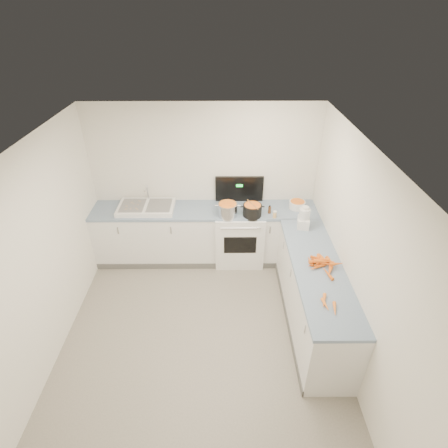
{
  "coord_description": "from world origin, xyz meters",
  "views": [
    {
      "loc": [
        0.27,
        -2.99,
        3.68
      ],
      "look_at": [
        0.3,
        1.1,
        1.05
      ],
      "focal_mm": 28.0,
      "sensor_mm": 36.0,
      "label": 1
    }
  ],
  "objects_px": {
    "black_pot": "(252,211)",
    "spice_jar": "(275,215)",
    "stove": "(239,234)",
    "mixing_bowl": "(297,205)",
    "extract_bottle": "(270,210)",
    "sink": "(146,207)",
    "food_processor": "(304,218)",
    "steel_pot": "(228,210)"
  },
  "relations": [
    {
      "from": "sink",
      "to": "steel_pot",
      "type": "bearing_deg",
      "value": -8.29
    },
    {
      "from": "sink",
      "to": "steel_pot",
      "type": "height_order",
      "value": "sink"
    },
    {
      "from": "steel_pot",
      "to": "black_pot",
      "type": "distance_m",
      "value": 0.37
    },
    {
      "from": "steel_pot",
      "to": "sink",
      "type": "bearing_deg",
      "value": 171.71
    },
    {
      "from": "stove",
      "to": "food_processor",
      "type": "height_order",
      "value": "stove"
    },
    {
      "from": "sink",
      "to": "spice_jar",
      "type": "height_order",
      "value": "sink"
    },
    {
      "from": "mixing_bowl",
      "to": "spice_jar",
      "type": "bearing_deg",
      "value": -143.72
    },
    {
      "from": "stove",
      "to": "mixing_bowl",
      "type": "xyz_separation_m",
      "value": [
        0.89,
        0.04,
        0.52
      ]
    },
    {
      "from": "steel_pot",
      "to": "extract_bottle",
      "type": "height_order",
      "value": "steel_pot"
    },
    {
      "from": "mixing_bowl",
      "to": "spice_jar",
      "type": "height_order",
      "value": "mixing_bowl"
    },
    {
      "from": "sink",
      "to": "black_pot",
      "type": "relative_size",
      "value": 3.07
    },
    {
      "from": "black_pot",
      "to": "spice_jar",
      "type": "distance_m",
      "value": 0.34
    },
    {
      "from": "sink",
      "to": "steel_pot",
      "type": "relative_size",
      "value": 2.91
    },
    {
      "from": "mixing_bowl",
      "to": "extract_bottle",
      "type": "xyz_separation_m",
      "value": [
        -0.45,
        -0.15,
        -0.0
      ]
    },
    {
      "from": "black_pot",
      "to": "spice_jar",
      "type": "xyz_separation_m",
      "value": [
        0.33,
        -0.06,
        -0.03
      ]
    },
    {
      "from": "black_pot",
      "to": "food_processor",
      "type": "distance_m",
      "value": 0.78
    },
    {
      "from": "black_pot",
      "to": "sink",
      "type": "bearing_deg",
      "value": 173.28
    },
    {
      "from": "sink",
      "to": "mixing_bowl",
      "type": "xyz_separation_m",
      "value": [
        2.34,
        0.03,
        0.02
      ]
    },
    {
      "from": "extract_bottle",
      "to": "food_processor",
      "type": "xyz_separation_m",
      "value": [
        0.43,
        -0.39,
        0.09
      ]
    },
    {
      "from": "extract_bottle",
      "to": "spice_jar",
      "type": "height_order",
      "value": "extract_bottle"
    },
    {
      "from": "sink",
      "to": "food_processor",
      "type": "distance_m",
      "value": 2.39
    },
    {
      "from": "stove",
      "to": "black_pot",
      "type": "bearing_deg",
      "value": -44.84
    },
    {
      "from": "sink",
      "to": "black_pot",
      "type": "height_order",
      "value": "sink"
    },
    {
      "from": "stove",
      "to": "spice_jar",
      "type": "xyz_separation_m",
      "value": [
        0.51,
        -0.24,
        0.51
      ]
    },
    {
      "from": "black_pot",
      "to": "spice_jar",
      "type": "height_order",
      "value": "black_pot"
    },
    {
      "from": "spice_jar",
      "to": "sink",
      "type": "bearing_deg",
      "value": 172.57
    },
    {
      "from": "steel_pot",
      "to": "food_processor",
      "type": "bearing_deg",
      "value": -17.28
    },
    {
      "from": "stove",
      "to": "extract_bottle",
      "type": "height_order",
      "value": "stove"
    },
    {
      "from": "stove",
      "to": "sink",
      "type": "relative_size",
      "value": 1.58
    },
    {
      "from": "sink",
      "to": "spice_jar",
      "type": "xyz_separation_m",
      "value": [
        1.96,
        -0.26,
        0.01
      ]
    },
    {
      "from": "stove",
      "to": "steel_pot",
      "type": "height_order",
      "value": "stove"
    },
    {
      "from": "mixing_bowl",
      "to": "spice_jar",
      "type": "xyz_separation_m",
      "value": [
        -0.39,
        -0.28,
        -0.01
      ]
    },
    {
      "from": "stove",
      "to": "steel_pot",
      "type": "xyz_separation_m",
      "value": [
        -0.19,
        -0.17,
        0.55
      ]
    },
    {
      "from": "steel_pot",
      "to": "stove",
      "type": "bearing_deg",
      "value": 40.98
    },
    {
      "from": "extract_bottle",
      "to": "black_pot",
      "type": "bearing_deg",
      "value": -166.18
    },
    {
      "from": "spice_jar",
      "to": "stove",
      "type": "bearing_deg",
      "value": 154.73
    },
    {
      "from": "stove",
      "to": "black_pot",
      "type": "relative_size",
      "value": 4.86
    },
    {
      "from": "stove",
      "to": "sink",
      "type": "height_order",
      "value": "stove"
    },
    {
      "from": "mixing_bowl",
      "to": "black_pot",
      "type": "bearing_deg",
      "value": -162.95
    },
    {
      "from": "extract_bottle",
      "to": "spice_jar",
      "type": "distance_m",
      "value": 0.14
    },
    {
      "from": "stove",
      "to": "steel_pot",
      "type": "distance_m",
      "value": 0.61
    },
    {
      "from": "spice_jar",
      "to": "steel_pot",
      "type": "bearing_deg",
      "value": 174.13
    }
  ]
}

